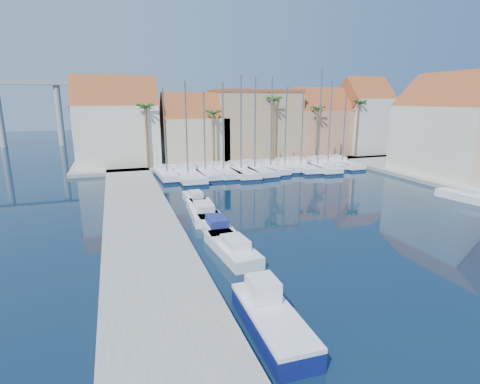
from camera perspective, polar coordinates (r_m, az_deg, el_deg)
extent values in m
plane|color=black|center=(20.53, 16.49, -16.97)|extent=(260.00, 260.00, 0.00)
cube|color=gray|center=(29.50, -14.36, -6.56)|extent=(6.00, 77.00, 0.50)
cube|color=gray|center=(66.29, -0.26, 5.14)|extent=(54.00, 16.00, 0.50)
cube|color=navy|center=(17.99, 4.93, -19.47)|extent=(2.14, 6.12, 0.91)
cube|color=white|center=(17.69, 4.97, -17.96)|extent=(2.14, 6.12, 0.20)
cube|color=white|center=(18.39, 3.51, -14.60)|extent=(1.35, 1.65, 1.12)
cube|color=white|center=(25.97, -1.26, -8.61)|extent=(2.49, 6.36, 0.80)
cube|color=white|center=(25.18, -0.73, -7.64)|extent=(1.57, 2.28, 0.60)
cube|color=white|center=(30.30, -3.79, -5.29)|extent=(2.26, 6.45, 0.80)
cube|color=navy|center=(29.49, -3.53, -4.39)|extent=(1.51, 2.28, 0.60)
cube|color=white|center=(34.40, -5.71, -2.97)|extent=(2.83, 7.29, 0.80)
cube|color=white|center=(33.52, -5.55, -2.17)|extent=(1.79, 2.61, 0.60)
cube|color=white|center=(38.47, -6.89, -1.18)|extent=(1.72, 5.05, 0.80)
cube|color=white|center=(37.82, -6.74, -0.34)|extent=(1.17, 1.78, 0.60)
cube|color=white|center=(45.97, 31.09, -0.63)|extent=(2.86, 5.96, 0.80)
cube|color=white|center=(45.55, 31.81, 0.07)|extent=(1.63, 2.20, 0.60)
cube|color=white|center=(51.59, -11.17, 2.63)|extent=(2.55, 8.64, 1.00)
cube|color=#0D1D44|center=(51.65, -11.15, 2.28)|extent=(2.62, 8.70, 0.28)
cube|color=white|center=(52.28, -11.37, 3.66)|extent=(1.66, 2.63, 0.60)
cylinder|color=slate|center=(50.38, -11.40, 9.16)|extent=(0.20, 0.20, 10.83)
cube|color=white|center=(51.26, -8.06, 2.69)|extent=(3.19, 11.99, 1.00)
cube|color=#0D1D44|center=(51.32, -8.04, 2.34)|extent=(3.25, 12.05, 0.28)
cube|color=white|center=(52.27, -8.32, 3.79)|extent=(2.20, 3.60, 0.60)
cylinder|color=slate|center=(49.84, -8.18, 9.71)|extent=(0.20, 0.20, 11.65)
cube|color=white|center=(52.48, -5.45, 3.02)|extent=(3.04, 10.26, 1.00)
cube|color=#0D1D44|center=(52.54, -5.45, 2.68)|extent=(3.10, 10.32, 0.28)
cube|color=white|center=(53.30, -5.77, 4.06)|extent=(1.97, 3.12, 0.60)
cylinder|color=slate|center=(51.23, -5.45, 9.18)|extent=(0.20, 0.20, 10.38)
cube|color=white|center=(52.89, -2.70, 3.15)|extent=(3.05, 10.19, 1.00)
cube|color=#0D1D44|center=(52.95, -2.70, 2.81)|extent=(3.12, 10.25, 0.28)
cube|color=white|center=(53.69, -3.05, 4.18)|extent=(1.96, 3.10, 0.60)
cylinder|color=slate|center=(51.61, -2.60, 9.91)|extent=(0.20, 0.20, 11.54)
cube|color=white|center=(53.23, -0.02, 3.24)|extent=(3.24, 11.07, 1.00)
cube|color=#0D1D44|center=(53.29, -0.02, 2.90)|extent=(3.30, 11.13, 0.28)
cube|color=white|center=(54.13, -0.35, 4.28)|extent=(2.11, 3.36, 0.60)
cylinder|color=slate|center=(51.88, 0.15, 10.51)|extent=(0.20, 0.20, 12.56)
cube|color=white|center=(54.48, 2.00, 3.48)|extent=(3.71, 11.36, 1.00)
cube|color=#0D1D44|center=(54.54, 2.00, 3.15)|extent=(3.77, 11.43, 0.28)
cube|color=white|center=(55.34, 1.52, 4.49)|extent=(2.27, 3.49, 0.60)
cylinder|color=slate|center=(53.17, 2.32, 10.50)|extent=(0.20, 0.20, 12.41)
cube|color=white|center=(55.36, 4.48, 3.61)|extent=(2.80, 9.31, 1.00)
cube|color=#0D1D44|center=(55.42, 4.47, 3.29)|extent=(2.86, 9.38, 0.28)
cube|color=white|center=(56.05, 4.08, 4.57)|extent=(1.80, 2.84, 0.60)
cylinder|color=slate|center=(54.15, 4.82, 10.56)|extent=(0.20, 0.20, 12.47)
cube|color=white|center=(56.90, 6.68, 3.84)|extent=(2.82, 8.30, 1.00)
cube|color=#0D1D44|center=(56.95, 6.67, 3.52)|extent=(2.88, 8.37, 0.28)
cube|color=white|center=(57.52, 6.42, 4.76)|extent=(1.69, 2.56, 0.60)
cylinder|color=slate|center=(55.79, 7.00, 9.89)|extent=(0.20, 0.20, 11.09)
cube|color=white|center=(57.79, 9.02, 3.92)|extent=(3.40, 10.94, 1.00)
cube|color=#0D1D44|center=(57.84, 9.01, 3.60)|extent=(3.46, 11.01, 0.28)
cube|color=white|center=(58.63, 8.61, 4.86)|extent=(2.14, 3.34, 0.60)
cylinder|color=slate|center=(56.59, 9.47, 9.68)|extent=(0.20, 0.20, 10.74)
cube|color=white|center=(58.23, 11.45, 3.88)|extent=(3.04, 10.99, 1.00)
cube|color=#0D1D44|center=(58.28, 11.43, 3.58)|extent=(3.10, 11.05, 0.28)
cube|color=white|center=(59.04, 10.98, 4.83)|extent=(2.05, 3.32, 0.60)
cylinder|color=slate|center=(56.97, 12.08, 11.12)|extent=(0.20, 0.20, 13.77)
cube|color=white|center=(60.56, 12.96, 4.19)|extent=(3.08, 9.08, 1.00)
cube|color=#0D1D44|center=(60.61, 12.94, 3.89)|extent=(3.14, 9.15, 0.28)
cube|color=white|center=(61.14, 12.51, 5.06)|extent=(1.85, 2.80, 0.60)
cylinder|color=slate|center=(59.49, 13.56, 10.32)|extent=(0.20, 0.20, 12.05)
cube|color=white|center=(61.57, 15.02, 4.22)|extent=(2.52, 9.66, 1.00)
cube|color=#0D1D44|center=(61.62, 15.01, 3.93)|extent=(2.58, 9.72, 0.28)
cube|color=white|center=(62.25, 14.58, 5.09)|extent=(1.76, 2.90, 0.60)
cylinder|color=slate|center=(60.53, 15.61, 9.38)|extent=(0.20, 0.20, 10.22)
cube|color=beige|center=(61.41, -18.15, 8.22)|extent=(12.00, 9.00, 9.00)
cube|color=brown|center=(61.19, -18.47, 12.41)|extent=(12.30, 9.00, 9.00)
cube|color=tan|center=(62.79, -6.98, 7.99)|extent=(10.00, 8.00, 7.00)
cube|color=brown|center=(62.54, -7.08, 11.19)|extent=(10.30, 8.00, 8.00)
cube|color=#9B845F|center=(66.67, 2.22, 10.15)|extent=(14.00, 10.00, 11.00)
cube|color=brown|center=(66.54, 2.27, 15.09)|extent=(14.20, 10.20, 0.50)
cube|color=tan|center=(71.05, 11.70, 8.89)|extent=(10.00, 8.00, 8.00)
cube|color=brown|center=(70.84, 11.86, 12.12)|extent=(10.30, 8.00, 8.00)
cube|color=silver|center=(75.10, 18.16, 9.52)|extent=(8.00, 8.00, 10.00)
cube|color=brown|center=(74.94, 18.45, 13.32)|extent=(8.30, 8.00, 8.00)
cube|color=beige|center=(57.50, 29.62, 6.77)|extent=(9.00, 14.00, 9.00)
cube|color=brown|center=(57.26, 30.16, 11.22)|extent=(9.00, 14.30, 9.00)
cylinder|color=brown|center=(56.62, -13.98, 8.07)|extent=(0.36, 0.36, 9.00)
sphere|color=#225A19|center=(56.38, -14.24, 12.47)|extent=(2.60, 2.60, 2.60)
cylinder|color=brown|center=(58.35, -4.04, 8.11)|extent=(0.36, 0.36, 8.00)
sphere|color=#225A19|center=(58.09, -4.10, 11.89)|extent=(2.60, 2.60, 2.60)
cylinder|color=brown|center=(61.54, 5.11, 9.33)|extent=(0.36, 0.36, 10.00)
sphere|color=#225A19|center=(61.35, 5.21, 13.85)|extent=(2.60, 2.60, 2.60)
cylinder|color=brown|center=(65.22, 11.62, 8.69)|extent=(0.36, 0.36, 8.50)
sphere|color=#225A19|center=(65.00, 11.80, 12.29)|extent=(2.60, 2.60, 2.60)
cylinder|color=brown|center=(69.54, 17.43, 9.07)|extent=(0.36, 0.36, 9.50)
sphere|color=#225A19|center=(69.35, 17.71, 12.85)|extent=(2.60, 2.60, 2.60)
cylinder|color=#9E9E99|center=(96.90, -25.82, 10.56)|extent=(1.40, 1.40, 14.00)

